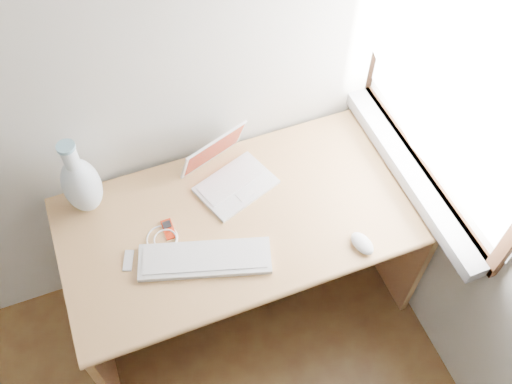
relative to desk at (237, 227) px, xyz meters
name	(u,v)px	position (x,y,z in m)	size (l,w,h in m)	color
window	(450,78)	(0.69, -0.16, 0.75)	(0.11, 0.99, 1.10)	white
desk	(237,227)	(0.00, 0.00, 0.00)	(1.39, 0.70, 0.74)	tan
laptop	(232,172)	(0.02, 0.09, 0.26)	(0.34, 0.33, 0.20)	white
external_keyboard	(205,259)	(-0.20, -0.22, 0.22)	(0.50, 0.28, 0.02)	white
mouse	(362,243)	(0.36, -0.37, 0.23)	(0.06, 0.11, 0.04)	white
ipod	(169,229)	(-0.28, -0.04, 0.22)	(0.04, 0.09, 0.01)	red
cable_coil	(162,239)	(-0.32, -0.07, 0.21)	(0.12, 0.12, 0.01)	white
remote	(128,260)	(-0.46, -0.12, 0.22)	(0.03, 0.08, 0.01)	white
vase	(81,184)	(-0.53, 0.17, 0.36)	(0.14, 0.14, 0.36)	white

